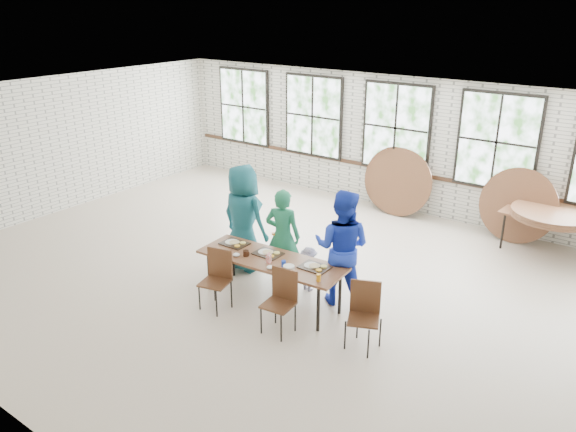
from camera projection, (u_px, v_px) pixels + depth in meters
name	position (u px, v px, depth m)	size (l,w,h in m)	color
room	(396.00, 130.00, 12.37)	(12.00, 12.00, 12.00)	beige
dining_table	(271.00, 262.00, 8.77)	(2.45, 0.96, 0.74)	brown
chair_near_left	(218.00, 274.00, 8.67)	(0.51, 0.49, 0.95)	#52301B
chair_near_right	(282.00, 295.00, 8.04)	(0.46, 0.44, 0.95)	#52301B
chair_spare	(364.00, 309.00, 7.69)	(0.55, 0.54, 0.95)	#52301B
adult_teal	(244.00, 218.00, 9.78)	(0.94, 0.61, 1.92)	#195B61
adult_green	(283.00, 236.00, 9.35)	(0.60, 0.40, 1.66)	#1D6F49
toddler	(309.00, 269.00, 9.22)	(0.49, 0.28, 0.77)	#161239
adult_blue	(342.00, 247.00, 8.68)	(0.91, 0.71, 1.87)	#1B36C0
storage_table	(552.00, 220.00, 10.43)	(1.85, 0.88, 0.74)	brown
tabletop_clutter	(274.00, 259.00, 8.69)	(2.09, 0.64, 0.11)	black
round_tops_stacked	(553.00, 214.00, 10.39)	(1.50, 1.50, 0.13)	brown
round_tops_leaning	(434.00, 189.00, 11.98)	(4.19, 0.46, 1.48)	brown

